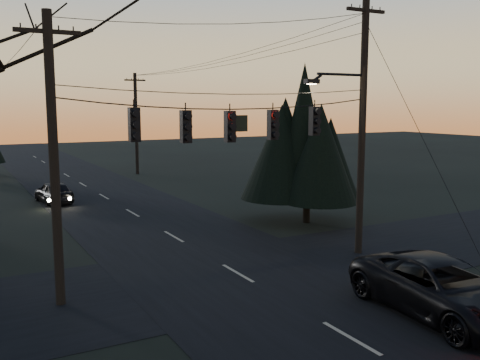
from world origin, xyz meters
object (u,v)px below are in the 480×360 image
utility_pole_left (61,304)px  utility_pole_far_r (138,174)px  suv_near (443,289)px  utility_pole_right (358,253)px  evergreen_right (308,140)px  sedan_oncoming_a (54,192)px

utility_pole_left → utility_pole_far_r: same height
utility_pole_left → suv_near: 11.07m
utility_pole_right → evergreen_right: 7.12m
suv_near → utility_pole_left: bearing=150.6°
utility_pole_left → utility_pole_far_r: 30.27m
utility_pole_right → sedan_oncoming_a: (-8.70, 17.25, 0.65)m
utility_pole_far_r → evergreen_right: bearing=-86.2°
utility_pole_far_r → utility_pole_right: bearing=-90.0°
evergreen_right → suv_near: evergreen_right is taller
utility_pole_left → evergreen_right: 14.73m
suv_near → sedan_oncoming_a: size_ratio=1.49×
evergreen_right → utility_pole_right: bearing=-104.9°
utility_pole_left → sedan_oncoming_a: (2.80, 17.25, 0.65)m
evergreen_right → sedan_oncoming_a: 15.88m
utility_pole_right → utility_pole_far_r: (0.00, 28.00, 0.00)m
utility_pole_right → utility_pole_far_r: size_ratio=1.18×
utility_pole_right → utility_pole_far_r: utility_pole_right is taller
utility_pole_right → evergreen_right: bearing=75.1°
evergreen_right → suv_near: size_ratio=1.24×
evergreen_right → suv_near: 12.74m
utility_pole_far_r → evergreen_right: size_ratio=1.19×
evergreen_right → sedan_oncoming_a: bearing=131.1°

